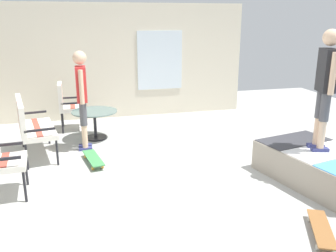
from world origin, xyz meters
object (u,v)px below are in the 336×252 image
(patio_chair_near_house, at_px, (67,102))
(person_watching, at_px, (82,92))
(skateboard_spare, at_px, (321,229))
(person_skater, at_px, (326,81))
(skate_ramp, at_px, (323,166))
(patio_bench, at_px, (29,123))
(skateboard_by_bench, at_px, (93,158))
(patio_table, at_px, (95,119))

(patio_chair_near_house, xyz_separation_m, person_watching, (-1.33, -0.30, 0.45))
(patio_chair_near_house, xyz_separation_m, skateboard_spare, (-4.88, -2.74, -0.53))
(person_skater, height_order, skateboard_spare, person_skater)
(person_skater, bearing_deg, person_watching, 56.01)
(skate_ramp, bearing_deg, patio_chair_near_house, 45.13)
(patio_bench, xyz_separation_m, skateboard_by_bench, (-0.58, -1.01, -0.53))
(patio_table, bearing_deg, skateboard_by_bench, 174.61)
(patio_table, bearing_deg, skate_ramp, -132.47)
(patio_chair_near_house, bearing_deg, patio_bench, 158.14)
(patio_bench, relative_size, patio_chair_near_house, 1.30)
(patio_bench, height_order, skateboard_spare, patio_bench)
(patio_bench, xyz_separation_m, person_skater, (-2.04, -4.21, 0.87))
(patio_table, relative_size, skateboard_spare, 1.12)
(patio_table, bearing_deg, skateboard_spare, -151.73)
(skateboard_by_bench, bearing_deg, skate_ramp, -115.50)
(person_watching, xyz_separation_m, person_skater, (-2.22, -3.30, 0.42))
(person_watching, bearing_deg, person_skater, -123.99)
(patio_chair_near_house, height_order, skateboard_by_bench, patio_chair_near_house)
(person_watching, relative_size, person_skater, 1.04)
(patio_chair_near_house, distance_m, person_watching, 1.44)
(skateboard_by_bench, xyz_separation_m, skateboard_spare, (-2.79, -2.33, 0.00))
(person_skater, distance_m, skateboard_by_bench, 3.78)
(skateboard_spare, bearing_deg, person_watching, 34.41)
(patio_bench, height_order, person_watching, person_watching)
(patio_table, relative_size, person_watching, 0.50)
(patio_chair_near_house, bearing_deg, patio_table, -145.82)
(person_skater, bearing_deg, skateboard_by_bench, 65.46)
(patio_bench, bearing_deg, patio_table, -57.05)
(person_watching, bearing_deg, skate_ramp, -124.59)
(person_watching, height_order, skateboard_spare, person_watching)
(skate_ramp, height_order, person_watching, person_watching)
(patio_table, height_order, skateboard_spare, patio_table)
(patio_bench, xyz_separation_m, person_watching, (0.18, -0.91, 0.45))
(skate_ramp, relative_size, skateboard_spare, 2.63)
(patio_bench, height_order, skateboard_by_bench, patio_bench)
(skate_ramp, relative_size, patio_chair_near_house, 2.07)
(patio_bench, distance_m, patio_table, 1.37)
(skateboard_by_bench, bearing_deg, patio_chair_near_house, 10.91)
(skate_ramp, relative_size, patio_table, 2.35)
(person_skater, xyz_separation_m, skateboard_by_bench, (1.46, 3.20, -1.40))
(patio_table, xyz_separation_m, skateboard_by_bench, (-1.32, 0.12, -0.32))
(patio_bench, bearing_deg, skateboard_spare, -135.24)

